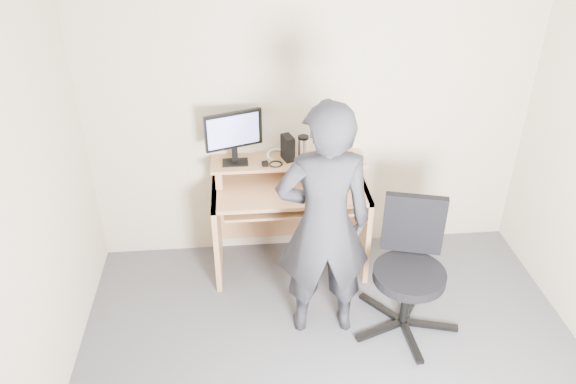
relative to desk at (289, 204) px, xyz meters
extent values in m
cube|color=beige|center=(0.20, 0.22, 0.70)|extent=(3.50, 0.02, 2.50)
cube|color=tan|center=(-0.58, -0.08, -0.17)|extent=(0.04, 0.60, 0.75)
cube|color=tan|center=(0.58, -0.08, -0.17)|extent=(0.04, 0.60, 0.75)
cube|color=tan|center=(0.00, -0.08, 0.19)|extent=(1.20, 0.60, 0.03)
cube|color=tan|center=(0.00, -0.16, 0.09)|extent=(1.02, 0.38, 0.02)
cube|color=tan|center=(-0.54, 0.07, 0.28)|extent=(0.05, 0.28, 0.15)
cube|color=tan|center=(0.54, 0.07, 0.28)|extent=(0.05, 0.28, 0.15)
cube|color=tan|center=(0.00, 0.07, 0.35)|extent=(1.20, 0.30, 0.02)
cube|color=tan|center=(0.00, 0.21, -0.12)|extent=(1.20, 0.03, 0.65)
cube|color=black|center=(-0.41, 0.05, 0.37)|extent=(0.20, 0.12, 0.01)
cube|color=black|center=(-0.41, 0.07, 0.44)|extent=(0.04, 0.04, 0.12)
cube|color=black|center=(-0.41, 0.05, 0.64)|extent=(0.43, 0.17, 0.29)
cube|color=#8D9DF3|center=(-0.41, 0.03, 0.64)|extent=(0.38, 0.13, 0.24)
cube|color=black|center=(0.00, 0.08, 0.46)|extent=(0.11, 0.15, 0.20)
cylinder|color=silver|center=(0.12, 0.06, 0.45)|extent=(0.09, 0.09, 0.18)
cube|color=black|center=(0.26, 0.04, 0.37)|extent=(0.08, 0.13, 0.01)
cube|color=black|center=(-0.18, -0.01, 0.38)|extent=(0.05, 0.05, 0.03)
torus|color=silver|center=(-0.08, 0.15, 0.37)|extent=(0.17, 0.17, 0.06)
cube|color=black|center=(-0.04, -0.17, 0.12)|extent=(0.48, 0.24, 0.03)
ellipsoid|color=black|center=(0.28, -0.18, 0.22)|extent=(0.10, 0.07, 0.04)
cube|color=black|center=(0.95, -0.92, -0.51)|extent=(0.38, 0.15, 0.03)
cube|color=black|center=(0.86, -0.70, -0.51)|extent=(0.25, 0.35, 0.03)
cube|color=black|center=(0.63, -0.71, -0.51)|extent=(0.28, 0.33, 0.03)
cube|color=black|center=(0.56, -0.94, -0.51)|extent=(0.37, 0.18, 0.03)
cube|color=black|center=(0.76, -1.07, -0.51)|extent=(0.07, 0.38, 0.03)
cylinder|color=black|center=(0.75, -0.87, -0.30)|extent=(0.06, 0.06, 0.40)
cylinder|color=black|center=(0.75, -0.87, -0.08)|extent=(0.50, 0.50, 0.07)
cube|color=black|center=(0.81, -0.66, 0.21)|extent=(0.42, 0.17, 0.45)
imported|color=black|center=(0.16, -0.79, 0.33)|extent=(0.64, 0.42, 1.75)
camera|label=1|loc=(-0.35, -3.78, 2.41)|focal=35.00mm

